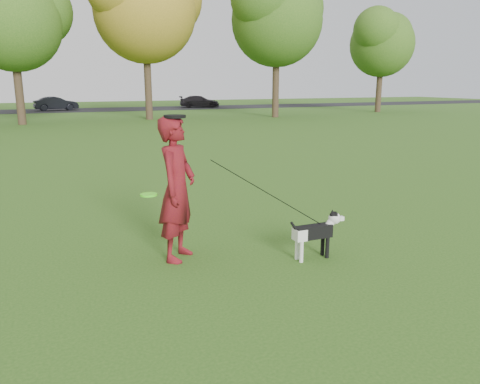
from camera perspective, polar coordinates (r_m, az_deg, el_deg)
name	(u,v)px	position (r m, az deg, el deg)	size (l,w,h in m)	color
ground	(273,251)	(7.19, 3.99, -7.20)	(120.00, 120.00, 0.00)	#285116
road	(74,110)	(46.15, -19.59, 9.38)	(120.00, 7.00, 0.02)	black
man	(177,189)	(6.67, -7.68, 0.36)	(0.75, 0.49, 2.07)	#5A0C1C
dog	(317,230)	(6.86, 9.36, -4.62)	(0.91, 0.18, 0.69)	black
car_mid	(56,104)	(46.05, -21.52, 10.00)	(1.30, 3.74, 1.23)	black
car_right	(199,102)	(48.47, -4.97, 10.93)	(1.64, 4.02, 1.17)	#272229
man_held_items	(268,193)	(6.73, 3.40, -0.15)	(2.52, 0.94, 1.61)	#4EFE20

